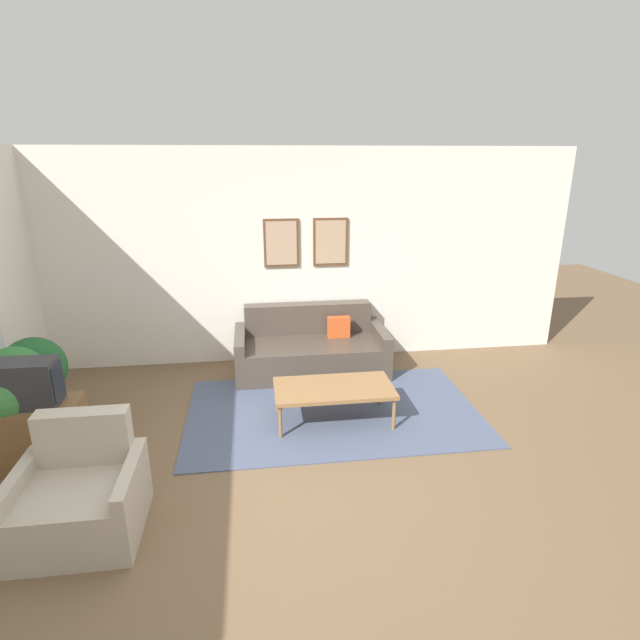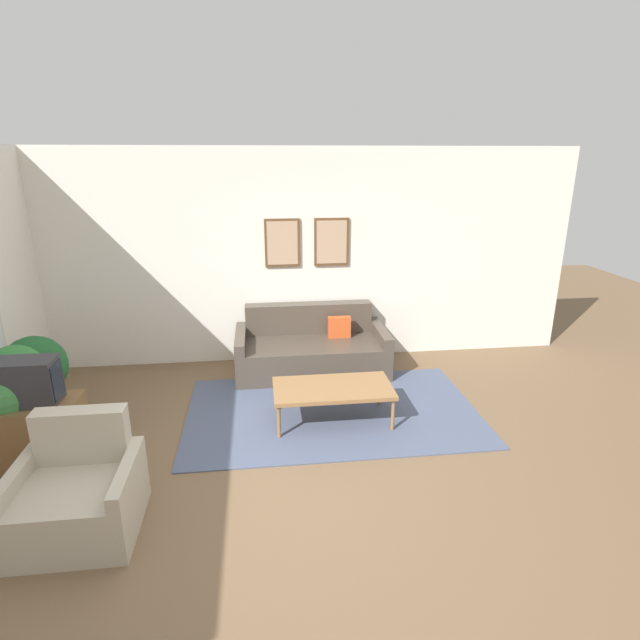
{
  "view_description": "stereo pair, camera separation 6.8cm",
  "coord_description": "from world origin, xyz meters",
  "px_view_note": "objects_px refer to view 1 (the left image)",
  "views": [
    {
      "loc": [
        -0.15,
        -3.34,
        2.58
      ],
      "look_at": [
        0.56,
        1.87,
        0.85
      ],
      "focal_mm": 28.0,
      "sensor_mm": 36.0,
      "label": 1
    },
    {
      "loc": [
        -0.08,
        -3.35,
        2.58
      ],
      "look_at": [
        0.56,
        1.87,
        0.85
      ],
      "focal_mm": 28.0,
      "sensor_mm": 36.0,
      "label": 2
    }
  ],
  "objects_px": {
    "coffee_table": "(334,389)",
    "tv": "(24,384)",
    "couch": "(311,350)",
    "armchair": "(80,498)",
    "potted_plant_tall": "(9,400)"
  },
  "relations": [
    {
      "from": "couch",
      "to": "armchair",
      "type": "height_order",
      "value": "armchair"
    },
    {
      "from": "armchair",
      "to": "potted_plant_tall",
      "type": "bearing_deg",
      "value": 134.07
    },
    {
      "from": "armchair",
      "to": "couch",
      "type": "bearing_deg",
      "value": 57.42
    },
    {
      "from": "couch",
      "to": "tv",
      "type": "xyz_separation_m",
      "value": [
        -2.62,
        -1.69,
        0.49
      ]
    },
    {
      "from": "coffee_table",
      "to": "potted_plant_tall",
      "type": "distance_m",
      "value": 2.9
    },
    {
      "from": "coffee_table",
      "to": "tv",
      "type": "bearing_deg",
      "value": -171.87
    },
    {
      "from": "couch",
      "to": "potted_plant_tall",
      "type": "distance_m",
      "value": 3.24
    },
    {
      "from": "armchair",
      "to": "potted_plant_tall",
      "type": "relative_size",
      "value": 0.9
    },
    {
      "from": "tv",
      "to": "armchair",
      "type": "relative_size",
      "value": 0.66
    },
    {
      "from": "coffee_table",
      "to": "tv",
      "type": "relative_size",
      "value": 2.17
    },
    {
      "from": "coffee_table",
      "to": "armchair",
      "type": "xyz_separation_m",
      "value": [
        -2.04,
        -1.31,
        -0.08
      ]
    },
    {
      "from": "coffee_table",
      "to": "armchair",
      "type": "relative_size",
      "value": 1.42
    },
    {
      "from": "armchair",
      "to": "potted_plant_tall",
      "type": "height_order",
      "value": "potted_plant_tall"
    },
    {
      "from": "tv",
      "to": "coffee_table",
      "type": "bearing_deg",
      "value": 8.13
    },
    {
      "from": "couch",
      "to": "armchair",
      "type": "bearing_deg",
      "value": -126.85
    }
  ]
}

